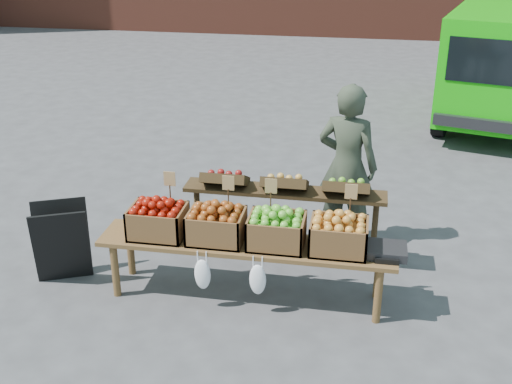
% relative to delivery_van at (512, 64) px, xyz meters
% --- Properties ---
extents(ground, '(80.00, 80.00, 0.00)m').
position_rel_delivery_van_xyz_m(ground, '(-3.74, -6.02, -0.96)').
color(ground, '#444446').
extents(delivery_van, '(2.98, 4.64, 1.92)m').
position_rel_delivery_van_xyz_m(delivery_van, '(0.00, 0.00, 0.00)').
color(delivery_van, '#11B009').
rests_on(delivery_van, ground).
extents(vendor, '(0.73, 0.57, 1.76)m').
position_rel_delivery_van_xyz_m(vendor, '(-2.48, -4.89, -0.08)').
color(vendor, '#313A2B').
rests_on(vendor, ground).
extents(chalkboard_sign, '(0.59, 0.47, 0.79)m').
position_rel_delivery_van_xyz_m(chalkboard_sign, '(-5.12, -6.14, -0.56)').
color(chalkboard_sign, black).
rests_on(chalkboard_sign, ground).
extents(back_table, '(2.10, 0.44, 1.04)m').
position_rel_delivery_van_xyz_m(back_table, '(-3.06, -5.42, -0.44)').
color(back_table, '#322412').
rests_on(back_table, ground).
extents(display_bench, '(2.70, 0.56, 0.57)m').
position_rel_delivery_van_xyz_m(display_bench, '(-3.31, -6.14, -0.67)').
color(display_bench, brown).
rests_on(display_bench, ground).
extents(crate_golden_apples, '(0.50, 0.40, 0.28)m').
position_rel_delivery_van_xyz_m(crate_golden_apples, '(-4.13, -6.14, -0.25)').
color(crate_golden_apples, '#790400').
rests_on(crate_golden_apples, display_bench).
extents(crate_russet_pears, '(0.50, 0.40, 0.28)m').
position_rel_delivery_van_xyz_m(crate_russet_pears, '(-3.58, -6.14, -0.25)').
color(crate_russet_pears, '#863C0F').
rests_on(crate_russet_pears, display_bench).
extents(crate_red_apples, '(0.50, 0.40, 0.28)m').
position_rel_delivery_van_xyz_m(crate_red_apples, '(-3.03, -6.14, -0.25)').
color(crate_red_apples, '#3F9E1A').
rests_on(crate_red_apples, display_bench).
extents(crate_green_apples, '(0.50, 0.40, 0.28)m').
position_rel_delivery_van_xyz_m(crate_green_apples, '(-2.48, -6.14, -0.25)').
color(crate_green_apples, gold).
rests_on(crate_green_apples, display_bench).
extents(weighing_scale, '(0.34, 0.30, 0.08)m').
position_rel_delivery_van_xyz_m(weighing_scale, '(-2.06, -6.14, -0.35)').
color(weighing_scale, black).
rests_on(weighing_scale, display_bench).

